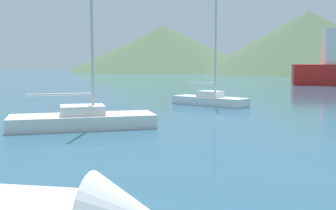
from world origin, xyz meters
name	(u,v)px	position (x,y,z in m)	size (l,w,h in m)	color
sailboat_inner	(210,98)	(-1.94, 25.56, 0.50)	(5.31, 3.15, 11.02)	white
sailboat_outer	(83,118)	(-4.93, 14.55, 0.42)	(6.28, 5.18, 8.96)	white
hill_west	(164,49)	(-35.54, 109.79, 6.30)	(52.98, 52.98, 12.61)	#4C6647
hill_central	(307,42)	(2.51, 103.28, 7.26)	(51.87, 51.87, 14.51)	#4C6647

